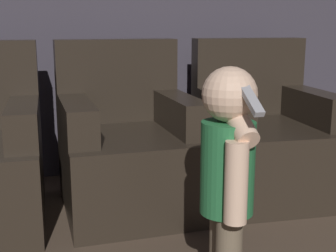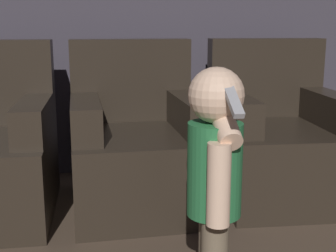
% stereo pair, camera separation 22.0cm
% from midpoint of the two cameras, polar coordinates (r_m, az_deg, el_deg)
% --- Properties ---
extents(armchair_middle, '(0.78, 0.89, 0.98)m').
position_cam_midpoint_polar(armchair_middle, '(2.80, -1.50, -2.82)').
color(armchair_middle, black).
rests_on(armchair_middle, ground_plane).
extents(armchair_right, '(0.81, 0.92, 0.98)m').
position_cam_midpoint_polar(armchair_right, '(3.05, 15.20, -1.98)').
color(armchair_right, black).
rests_on(armchair_right, ground_plane).
extents(person_toddler, '(0.20, 0.36, 0.92)m').
position_cam_midpoint_polar(person_toddler, '(1.75, 9.41, -5.37)').
color(person_toddler, brown).
rests_on(person_toddler, ground_plane).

